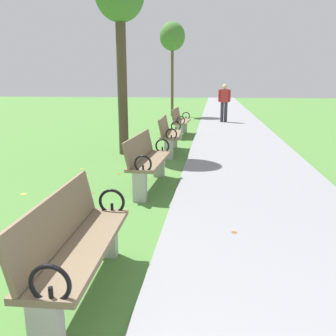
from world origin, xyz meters
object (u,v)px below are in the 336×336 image
object	(u,v)px
park_bench_2	(76,244)
tree_2	(172,38)
tree_1	(120,3)
pedestrian_walking	(224,101)
park_bench_3	(147,160)
park_bench_5	(180,121)
park_bench_4	(169,134)

from	to	relation	value
park_bench_2	tree_2	xyz separation A→B (m)	(-1.04, 15.99, 3.36)
tree_1	tree_2	world-z (taller)	tree_2
pedestrian_walking	park_bench_3	bearing A→B (deg)	-98.59
park_bench_3	tree_1	size ratio (longest dim) A/B	0.37
park_bench_3	park_bench_5	size ratio (longest dim) A/B	1.00
park_bench_2	pedestrian_walking	xyz separation A→B (m)	(1.54, 13.39, 0.44)
park_bench_3	pedestrian_walking	xyz separation A→B (m)	(1.54, 10.16, 0.44)
tree_1	pedestrian_walking	world-z (taller)	tree_1
park_bench_4	tree_1	size ratio (longest dim) A/B	0.37
pedestrian_walking	park_bench_4	bearing A→B (deg)	-102.17
tree_1	park_bench_2	bearing A→B (deg)	-79.59
tree_1	park_bench_5	bearing A→B (deg)	70.82
park_bench_2	tree_2	world-z (taller)	tree_2
park_bench_4	park_bench_5	xyz separation A→B (m)	(-0.00, 2.94, 0.00)
park_bench_4	pedestrian_walking	xyz separation A→B (m)	(1.54, 7.12, 0.44)
park_bench_4	tree_2	xyz separation A→B (m)	(-1.04, 9.72, 3.36)
park_bench_3	tree_1	world-z (taller)	tree_1
park_bench_3	park_bench_4	bearing A→B (deg)	90.00
tree_2	pedestrian_walking	distance (m)	4.68
tree_1	park_bench_4	bearing A→B (deg)	12.43
park_bench_2	park_bench_3	world-z (taller)	same
park_bench_2	park_bench_4	bearing A→B (deg)	90.00
park_bench_5	tree_2	xyz separation A→B (m)	(-1.04, 6.78, 3.36)
park_bench_2	park_bench_4	distance (m)	6.27
park_bench_3	tree_1	distance (m)	4.26
park_bench_3	park_bench_5	xyz separation A→B (m)	(-0.00, 5.98, 0.00)
park_bench_5	tree_1	bearing A→B (deg)	-109.18
park_bench_4	pedestrian_walking	size ratio (longest dim) A/B	1.00
park_bench_3	tree_1	xyz separation A→B (m)	(-1.11, 2.80, 3.01)
pedestrian_walking	tree_2	bearing A→B (deg)	134.70
park_bench_2	tree_1	world-z (taller)	tree_1
park_bench_3	pedestrian_walking	distance (m)	10.28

